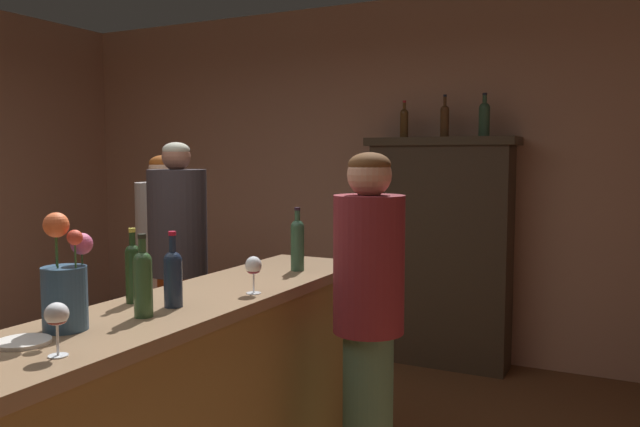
% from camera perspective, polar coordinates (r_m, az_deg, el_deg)
% --- Properties ---
extents(wall_back, '(5.67, 0.12, 2.82)m').
position_cam_1_polar(wall_back, '(5.37, 3.23, 3.34)').
color(wall_back, tan).
rests_on(wall_back, ground).
extents(bar_counter, '(0.55, 2.39, 0.99)m').
position_cam_1_polar(bar_counter, '(2.84, -11.19, -17.13)').
color(bar_counter, olive).
rests_on(bar_counter, ground).
extents(display_cabinet, '(1.11, 0.36, 1.72)m').
position_cam_1_polar(display_cabinet, '(4.88, 10.70, -2.99)').
color(display_cabinet, '#362A1E').
rests_on(display_cabinet, ground).
extents(wine_bottle_pinot, '(0.07, 0.07, 0.30)m').
position_cam_1_polar(wine_bottle_pinot, '(2.54, -13.03, -5.41)').
color(wine_bottle_pinot, '#1A253A').
rests_on(wine_bottle_pinot, bar_counter).
extents(wine_bottle_rose, '(0.07, 0.07, 0.33)m').
position_cam_1_polar(wine_bottle_rose, '(3.26, -2.03, -2.58)').
color(wine_bottle_rose, '#2B4B35').
rests_on(wine_bottle_rose, bar_counter).
extents(wine_bottle_chardonnay, '(0.07, 0.07, 0.30)m').
position_cam_1_polar(wine_bottle_chardonnay, '(2.40, -15.57, -5.77)').
color(wine_bottle_chardonnay, '#2D4D28').
rests_on(wine_bottle_chardonnay, bar_counter).
extents(wine_bottle_merlot, '(0.06, 0.06, 0.30)m').
position_cam_1_polar(wine_bottle_merlot, '(2.65, -16.40, -4.87)').
color(wine_bottle_merlot, '#1F381A').
rests_on(wine_bottle_merlot, bar_counter).
extents(wine_glass_front, '(0.07, 0.07, 0.16)m').
position_cam_1_polar(wine_glass_front, '(2.73, -5.98, -4.83)').
color(wine_glass_front, white).
rests_on(wine_glass_front, bar_counter).
extents(wine_glass_mid, '(0.07, 0.07, 0.16)m').
position_cam_1_polar(wine_glass_mid, '(2.02, -22.51, -8.55)').
color(wine_glass_mid, white).
rests_on(wine_glass_mid, bar_counter).
extents(flower_arrangement, '(0.16, 0.17, 0.40)m').
position_cam_1_polar(flower_arrangement, '(2.30, -21.88, -5.80)').
color(flower_arrangement, '#2F4D69').
rests_on(flower_arrangement, bar_counter).
extents(cheese_plate, '(0.17, 0.17, 0.01)m').
position_cam_1_polar(cheese_plate, '(2.22, -25.06, -10.38)').
color(cheese_plate, white).
rests_on(cheese_plate, bar_counter).
extents(display_bottle_left, '(0.06, 0.06, 0.28)m').
position_cam_1_polar(display_bottle_left, '(4.93, 7.55, 8.16)').
color(display_bottle_left, '#4D3216').
rests_on(display_bottle_left, display_cabinet).
extents(display_bottle_midleft, '(0.06, 0.06, 0.31)m').
position_cam_1_polar(display_bottle_midleft, '(4.83, 11.10, 8.28)').
color(display_bottle_midleft, '#4C2E18').
rests_on(display_bottle_midleft, display_cabinet).
extents(display_bottle_center, '(0.08, 0.08, 0.31)m').
position_cam_1_polar(display_bottle_center, '(4.76, 14.50, 8.33)').
color(display_bottle_center, '#2A4731').
rests_on(display_bottle_center, display_cabinet).
extents(patron_in_grey, '(0.36, 0.36, 1.66)m').
position_cam_1_polar(patron_in_grey, '(4.05, -12.57, -4.47)').
color(patron_in_grey, brown).
rests_on(patron_in_grey, ground).
extents(patron_near_entrance, '(0.39, 0.39, 1.58)m').
position_cam_1_polar(patron_near_entrance, '(4.60, -13.72, -3.95)').
color(patron_near_entrance, '#B7A096').
rests_on(patron_near_entrance, ground).
extents(bartender, '(0.31, 0.31, 1.59)m').
position_cam_1_polar(bartender, '(2.82, 4.36, -8.94)').
color(bartender, '#476A53').
rests_on(bartender, ground).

